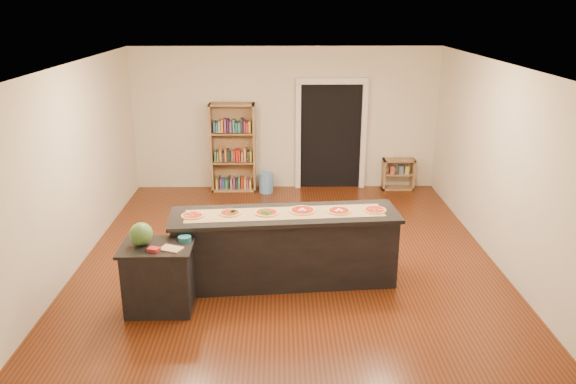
{
  "coord_description": "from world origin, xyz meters",
  "views": [
    {
      "loc": [
        -0.12,
        -7.43,
        3.59
      ],
      "look_at": [
        0.0,
        0.2,
        1.0
      ],
      "focal_mm": 35.0,
      "sensor_mm": 36.0,
      "label": 1
    }
  ],
  "objects_px": {
    "watermelon": "(141,234)",
    "bookshelf": "(233,148)",
    "waste_bin": "(266,183)",
    "low_shelf": "(398,174)",
    "kitchen_island": "(285,247)",
    "side_counter": "(159,277)"
  },
  "relations": [
    {
      "from": "side_counter",
      "to": "bookshelf",
      "type": "relative_size",
      "value": 0.49
    },
    {
      "from": "waste_bin",
      "to": "bookshelf",
      "type": "bearing_deg",
      "value": 166.64
    },
    {
      "from": "low_shelf",
      "to": "bookshelf",
      "type": "bearing_deg",
      "value": -179.63
    },
    {
      "from": "side_counter",
      "to": "bookshelf",
      "type": "distance_m",
      "value": 4.66
    },
    {
      "from": "kitchen_island",
      "to": "watermelon",
      "type": "xyz_separation_m",
      "value": [
        -1.71,
        -0.68,
        0.49
      ]
    },
    {
      "from": "kitchen_island",
      "to": "side_counter",
      "type": "distance_m",
      "value": 1.69
    },
    {
      "from": "low_shelf",
      "to": "waste_bin",
      "type": "relative_size",
      "value": 1.56
    },
    {
      "from": "side_counter",
      "to": "low_shelf",
      "type": "bearing_deg",
      "value": 49.79
    },
    {
      "from": "side_counter",
      "to": "low_shelf",
      "type": "relative_size",
      "value": 1.37
    },
    {
      "from": "watermelon",
      "to": "bookshelf",
      "type": "bearing_deg",
      "value": 80.99
    },
    {
      "from": "kitchen_island",
      "to": "watermelon",
      "type": "distance_m",
      "value": 1.9
    },
    {
      "from": "kitchen_island",
      "to": "watermelon",
      "type": "bearing_deg",
      "value": -162.99
    },
    {
      "from": "waste_bin",
      "to": "kitchen_island",
      "type": "bearing_deg",
      "value": -84.91
    },
    {
      "from": "waste_bin",
      "to": "watermelon",
      "type": "xyz_separation_m",
      "value": [
        -1.37,
        -4.43,
        0.79
      ]
    },
    {
      "from": "low_shelf",
      "to": "watermelon",
      "type": "height_order",
      "value": "watermelon"
    },
    {
      "from": "side_counter",
      "to": "waste_bin",
      "type": "relative_size",
      "value": 2.14
    },
    {
      "from": "side_counter",
      "to": "waste_bin",
      "type": "xyz_separation_m",
      "value": [
        1.2,
        4.46,
        -0.23
      ]
    },
    {
      "from": "kitchen_island",
      "to": "bookshelf",
      "type": "height_order",
      "value": "bookshelf"
    },
    {
      "from": "waste_bin",
      "to": "low_shelf",
      "type": "bearing_deg",
      "value": 3.78
    },
    {
      "from": "bookshelf",
      "to": "low_shelf",
      "type": "relative_size",
      "value": 2.79
    },
    {
      "from": "side_counter",
      "to": "bookshelf",
      "type": "bearing_deg",
      "value": 82.69
    },
    {
      "from": "watermelon",
      "to": "low_shelf",
      "type": "bearing_deg",
      "value": 48.84
    }
  ]
}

